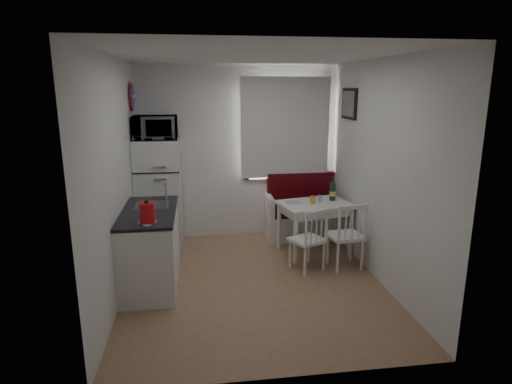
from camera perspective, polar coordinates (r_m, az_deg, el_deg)
floor at (r=5.24m, az=-0.30°, el=-11.92°), size 3.00×3.50×0.02m
ceiling at (r=4.73m, az=-0.34°, el=17.78°), size 3.00×3.50×0.02m
wall_back at (r=6.53m, az=-2.36°, el=5.23°), size 3.00×0.02×2.60m
wall_front at (r=3.14m, az=3.93°, el=-4.28°), size 3.00×0.02×2.60m
wall_left at (r=4.85m, az=-18.16°, el=1.55°), size 0.02×3.50×2.60m
wall_right at (r=5.23m, az=16.23°, el=2.52°), size 0.02×3.50×2.60m
window at (r=6.56m, az=3.79°, el=8.12°), size 1.22×0.06×1.47m
curtain at (r=6.49m, az=3.92°, el=8.50°), size 1.35×0.02×1.50m
kitchen_counter at (r=5.19m, az=-13.88°, el=-7.11°), size 0.62×1.32×1.16m
wall_sign at (r=6.18m, az=-16.16°, el=12.15°), size 0.03×0.40×0.40m
picture_frame at (r=6.15m, az=12.29°, el=11.43°), size 0.04×0.52×0.42m
bench at (r=6.71m, az=7.24°, el=-3.18°), size 1.37×0.53×0.98m
dining_table at (r=5.99m, az=7.85°, el=-2.19°), size 1.07×0.85×0.72m
chair_left at (r=5.36m, az=7.11°, el=-5.54°), size 0.51×0.51×0.44m
chair_right at (r=5.49m, az=12.20°, el=-4.89°), size 0.45×0.43×0.47m
fridge at (r=6.28m, az=-12.78°, el=-0.24°), size 0.63×0.63×1.57m
microwave at (r=6.07m, az=-13.29°, el=8.36°), size 0.59×0.40×0.33m
kettle at (r=4.50m, az=-14.33°, el=-2.73°), size 0.19×0.19×0.25m
wine_bottle at (r=6.10m, az=10.19°, el=0.47°), size 0.09×0.09×0.35m
drinking_glass_orange at (r=5.89m, az=7.56°, el=-1.07°), size 0.07×0.07×0.11m
drinking_glass_blue at (r=6.03m, az=8.50°, el=-0.87°), size 0.06×0.06×0.09m
plate at (r=5.91m, az=5.03°, el=-1.43°), size 0.23×0.23×0.02m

